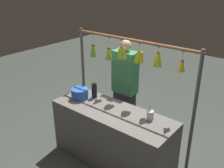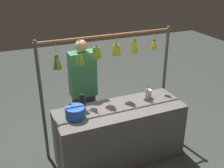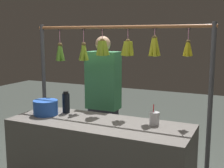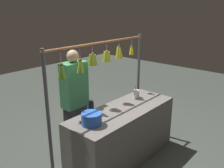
{
  "view_description": "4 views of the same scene",
  "coord_description": "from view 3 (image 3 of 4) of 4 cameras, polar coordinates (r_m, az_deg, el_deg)",
  "views": [
    {
      "loc": [
        -1.86,
        2.31,
        2.5
      ],
      "look_at": [
        0.01,
        0.0,
        1.21
      ],
      "focal_mm": 40.85,
      "sensor_mm": 36.0,
      "label": 1
    },
    {
      "loc": [
        1.34,
        2.87,
        2.61
      ],
      "look_at": [
        0.12,
        0.0,
        1.19
      ],
      "focal_mm": 43.85,
      "sensor_mm": 36.0,
      "label": 2
    },
    {
      "loc": [
        -1.26,
        2.4,
        1.62
      ],
      "look_at": [
        -0.14,
        0.0,
        1.19
      ],
      "focal_mm": 47.9,
      "sensor_mm": 36.0,
      "label": 3
    },
    {
      "loc": [
        2.46,
        1.95,
        2.19
      ],
      "look_at": [
        0.23,
        0.0,
        1.24
      ],
      "focal_mm": 39.1,
      "sensor_mm": 36.0,
      "label": 4
    }
  ],
  "objects": [
    {
      "name": "blue_bucket",
      "position": [
        3.13,
        -12.6,
        -4.42
      ],
      "size": [
        0.25,
        0.25,
        0.15
      ],
      "primitive_type": "cylinder",
      "color": "blue",
      "rests_on": "market_counter"
    },
    {
      "name": "water_bottle",
      "position": [
        3.16,
        -8.77,
        -3.54
      ],
      "size": [
        0.08,
        0.08,
        0.23
      ],
      "color": "black",
      "rests_on": "market_counter"
    },
    {
      "name": "display_rack",
      "position": [
        3.11,
        0.45,
        2.74
      ],
      "size": [
        1.95,
        0.13,
        1.74
      ],
      "color": "#4C4C51",
      "rests_on": "ground"
    },
    {
      "name": "drink_cup",
      "position": [
        2.74,
        8.1,
        -6.54
      ],
      "size": [
        0.09,
        0.09,
        0.19
      ],
      "color": "silver",
      "rests_on": "market_counter"
    },
    {
      "name": "market_counter",
      "position": [
        2.97,
        -2.49,
        -14.82
      ],
      "size": [
        1.74,
        0.63,
        0.82
      ],
      "primitive_type": "cube",
      "color": "#66605B",
      "rests_on": "ground"
    },
    {
      "name": "vendor_person",
      "position": [
        3.54,
        -1.67,
        -4.16
      ],
      "size": [
        0.38,
        0.21,
        1.61
      ],
      "color": "#2D2D38",
      "rests_on": "ground"
    }
  ]
}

